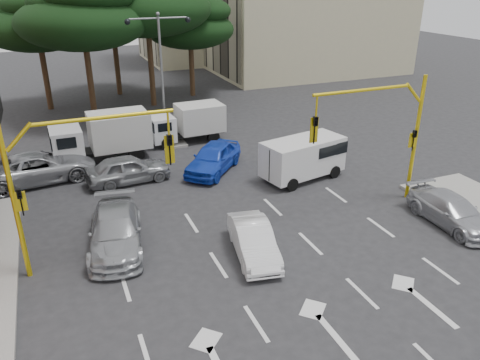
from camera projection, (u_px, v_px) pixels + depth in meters
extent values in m
plane|color=#28282B|center=(266.00, 254.00, 18.40)|extent=(120.00, 120.00, 0.00)
cube|color=gray|center=(166.00, 134.00, 31.89)|extent=(1.40, 6.00, 0.15)
cylinder|color=#382616|center=(91.00, 85.00, 34.59)|extent=(0.44, 0.44, 4.95)
ellipsoid|color=black|center=(83.00, 22.00, 32.78)|extent=(9.15, 9.15, 3.87)
ellipsoid|color=black|center=(72.00, 2.00, 32.32)|extent=(6.07, 6.07, 2.64)
cylinder|color=#382616|center=(152.00, 72.00, 37.92)|extent=(0.44, 0.44, 5.40)
ellipsoid|color=black|center=(147.00, 9.00, 35.95)|extent=(9.98, 9.98, 4.22)
cylinder|color=#382616|center=(47.00, 81.00, 37.01)|extent=(0.44, 0.44, 4.50)
ellipsoid|color=black|center=(38.00, 28.00, 35.37)|extent=(8.32, 8.32, 3.52)
ellipsoid|color=black|center=(42.00, 4.00, 34.55)|extent=(6.24, 6.24, 2.60)
ellipsoid|color=black|center=(27.00, 11.00, 34.96)|extent=(5.52, 5.52, 2.40)
cylinder|color=#382616|center=(192.00, 73.00, 41.28)|extent=(0.44, 0.44, 4.05)
ellipsoid|color=black|center=(190.00, 30.00, 39.80)|extent=(7.49, 7.49, 3.17)
ellipsoid|color=black|center=(198.00, 11.00, 39.05)|extent=(5.62, 5.62, 2.34)
ellipsoid|color=black|center=(183.00, 16.00, 39.44)|extent=(4.97, 4.97, 2.16)
cylinder|color=#382616|center=(117.00, 67.00, 41.54)|extent=(0.44, 0.44, 4.95)
ellipsoid|color=black|center=(112.00, 14.00, 39.73)|extent=(9.15, 9.15, 3.87)
cylinder|color=gold|center=(415.00, 139.00, 21.86)|extent=(0.18, 0.18, 6.00)
cylinder|color=gold|center=(413.00, 93.00, 20.75)|extent=(0.95, 0.14, 0.95)
cylinder|color=gold|center=(363.00, 90.00, 19.66)|extent=(4.80, 0.14, 0.14)
cylinder|color=gold|center=(317.00, 106.00, 19.07)|extent=(0.08, 0.08, 0.90)
imported|color=black|center=(315.00, 130.00, 19.50)|extent=(0.20, 0.24, 1.20)
cube|color=gold|center=(314.00, 130.00, 19.57)|extent=(0.36, 0.06, 1.10)
imported|color=black|center=(414.00, 141.00, 21.66)|extent=(0.16, 0.20, 1.00)
cube|color=gold|center=(412.00, 140.00, 21.74)|extent=(0.35, 0.08, 0.70)
cylinder|color=gold|center=(14.00, 202.00, 15.88)|extent=(0.18, 0.18, 6.00)
cylinder|color=gold|center=(19.00, 137.00, 15.15)|extent=(0.95, 0.14, 0.95)
cylinder|color=gold|center=(105.00, 117.00, 15.97)|extent=(4.80, 0.14, 0.14)
cylinder|color=gold|center=(168.00, 123.00, 16.92)|extent=(0.08, 0.08, 0.90)
imported|color=black|center=(170.00, 150.00, 17.34)|extent=(0.20, 0.24, 1.20)
cube|color=gold|center=(169.00, 149.00, 17.41)|extent=(0.36, 0.06, 1.10)
imported|color=black|center=(21.00, 203.00, 15.83)|extent=(0.16, 0.20, 1.00)
cube|color=gold|center=(21.00, 201.00, 15.91)|extent=(0.35, 0.08, 0.70)
cylinder|color=slate|center=(162.00, 77.00, 30.33)|extent=(0.16, 0.16, 7.50)
cylinder|color=slate|center=(144.00, 19.00, 28.53)|extent=(1.80, 0.10, 0.10)
sphere|color=black|center=(127.00, 22.00, 28.25)|extent=(0.36, 0.36, 0.36)
cylinder|color=slate|center=(172.00, 18.00, 29.16)|extent=(1.80, 0.10, 0.10)
sphere|color=black|center=(188.00, 20.00, 29.57)|extent=(0.36, 0.36, 0.36)
sphere|color=slate|center=(158.00, 14.00, 28.74)|extent=(0.24, 0.24, 0.24)
imported|color=white|center=(253.00, 240.00, 18.08)|extent=(2.06, 4.12, 1.30)
imported|color=blue|center=(213.00, 158.00, 25.76)|extent=(4.49, 4.64, 1.57)
imported|color=#A1A3A8|center=(115.00, 231.00, 18.57)|extent=(2.85, 5.29, 1.46)
imported|color=#9D9FA5|center=(40.00, 167.00, 24.52)|extent=(5.95, 3.35, 1.57)
imported|color=gray|center=(128.00, 169.00, 24.40)|extent=(4.48, 2.12, 1.48)
imported|color=#AAABB2|center=(452.00, 211.00, 20.34)|extent=(1.88, 4.45, 1.28)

